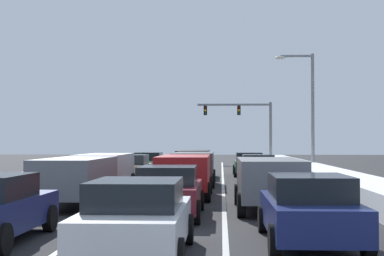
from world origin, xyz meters
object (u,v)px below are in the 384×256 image
(sedan_tan_right_lane_fourth, at_px, (258,168))
(sedan_tan_left_lane_fourth, at_px, (132,168))
(suv_black_center_lane_fifth, at_px, (194,161))
(sedan_green_right_lane_fifth, at_px, (249,164))
(suv_gray_left_lane_second, at_px, (76,177))
(suv_silver_left_lane_third, at_px, (104,169))
(sedan_silver_right_lane_third, at_px, (262,175))
(sedan_maroon_center_lane_second, at_px, (169,191))
(sedan_navy_right_lane_nearest, at_px, (309,209))
(suv_gray_right_lane_second, at_px, (269,179))
(suv_charcoal_center_lane_fourth, at_px, (194,165))
(street_lamp_right_mid, at_px, (307,102))
(suv_red_center_lane_third, at_px, (184,172))
(sedan_white_center_lane_nearest, at_px, (137,219))
(traffic_light_gantry, at_px, (247,119))

(sedan_tan_right_lane_fourth, distance_m, sedan_tan_left_lane_fourth, 6.91)
(sedan_tan_right_lane_fourth, height_order, suv_black_center_lane_fifth, suv_black_center_lane_fifth)
(sedan_green_right_lane_fifth, bearing_deg, sedan_tan_left_lane_fourth, -137.34)
(suv_gray_left_lane_second, distance_m, suv_silver_left_lane_third, 5.95)
(suv_gray_left_lane_second, bearing_deg, sedan_silver_right_lane_third, 40.53)
(sedan_maroon_center_lane_second, bearing_deg, sedan_navy_right_lane_nearest, -51.20)
(sedan_tan_left_lane_fourth, bearing_deg, suv_gray_right_lane_second, -62.96)
(sedan_tan_left_lane_fourth, bearing_deg, sedan_silver_right_lane_third, -42.93)
(suv_charcoal_center_lane_fourth, bearing_deg, street_lamp_right_mid, 55.56)
(sedan_maroon_center_lane_second, bearing_deg, suv_silver_left_lane_third, 113.68)
(sedan_tan_left_lane_fourth, bearing_deg, suv_silver_left_lane_third, -92.88)
(suv_red_center_lane_third, height_order, street_lamp_right_mid, street_lamp_right_mid)
(sedan_silver_right_lane_third, xyz_separation_m, sedan_white_center_lane_nearest, (-3.37, -14.13, 0.00))
(sedan_tan_left_lane_fourth, bearing_deg, suv_red_center_lane_third, -67.95)
(suv_gray_left_lane_second, bearing_deg, traffic_light_gantry, 78.96)
(suv_gray_right_lane_second, bearing_deg, sedan_tan_right_lane_fourth, 88.00)
(suv_silver_left_lane_third, relative_size, street_lamp_right_mid, 0.59)
(suv_gray_right_lane_second, height_order, sedan_silver_right_lane_third, suv_gray_right_lane_second)
(sedan_navy_right_lane_nearest, relative_size, suv_silver_left_lane_third, 0.92)
(sedan_navy_right_lane_nearest, distance_m, suv_gray_right_lane_second, 5.98)
(sedan_green_right_lane_fifth, height_order, suv_charcoal_center_lane_fourth, suv_charcoal_center_lane_fourth)
(sedan_navy_right_lane_nearest, xyz_separation_m, sedan_tan_right_lane_fourth, (0.09, 18.97, 0.00))
(sedan_white_center_lane_nearest, distance_m, suv_charcoal_center_lane_fourth, 18.09)
(sedan_maroon_center_lane_second, distance_m, sedan_tan_left_lane_fourth, 14.65)
(sedan_navy_right_lane_nearest, height_order, suv_gray_right_lane_second, suv_gray_right_lane_second)
(sedan_maroon_center_lane_second, xyz_separation_m, street_lamp_right_mid, (7.48, 22.69, 4.17))
(sedan_white_center_lane_nearest, xyz_separation_m, sedan_maroon_center_lane_second, (0.05, 6.05, 0.00))
(sedan_maroon_center_lane_second, relative_size, suv_red_center_lane_third, 0.92)
(sedan_tan_left_lane_fourth, bearing_deg, sedan_white_center_lane_nearest, -80.82)
(suv_gray_right_lane_second, xyz_separation_m, sedan_tan_left_lane_fourth, (-6.45, 12.63, -0.25))
(sedan_navy_right_lane_nearest, xyz_separation_m, suv_black_center_lane_fifth, (-3.64, 23.27, 0.25))
(sedan_tan_right_lane_fourth, relative_size, suv_gray_left_lane_second, 0.92)
(suv_gray_right_lane_second, bearing_deg, sedan_maroon_center_lane_second, -152.23)
(street_lamp_right_mid, bearing_deg, sedan_tan_right_lane_fourth, -115.95)
(sedan_tan_left_lane_fourth, relative_size, traffic_light_gantry, 0.60)
(sedan_navy_right_lane_nearest, distance_m, suv_charcoal_center_lane_fourth, 16.69)
(street_lamp_right_mid, bearing_deg, sedan_green_right_lane_fifth, -151.22)
(suv_charcoal_center_lane_fourth, xyz_separation_m, street_lamp_right_mid, (7.31, 10.66, 3.92))
(sedan_green_right_lane_fifth, relative_size, suv_silver_left_lane_third, 0.92)
(sedan_tan_right_lane_fourth, xyz_separation_m, sedan_white_center_lane_nearest, (-3.61, -20.70, 0.00))
(sedan_navy_right_lane_nearest, relative_size, suv_black_center_lane_fifth, 0.92)
(suv_red_center_lane_third, height_order, suv_charcoal_center_lane_fourth, same)
(sedan_silver_right_lane_third, xyz_separation_m, suv_black_center_lane_fifth, (-3.48, 10.87, 0.25))
(sedan_navy_right_lane_nearest, bearing_deg, sedan_tan_left_lane_fourth, 110.13)
(sedan_silver_right_lane_third, bearing_deg, sedan_tan_left_lane_fourth, 137.07)
(suv_gray_right_lane_second, relative_size, sedan_white_center_lane_nearest, 1.09)
(suv_gray_right_lane_second, distance_m, sedan_silver_right_lane_third, 6.45)
(sedan_silver_right_lane_third, distance_m, sedan_maroon_center_lane_second, 8.73)
(suv_gray_right_lane_second, height_order, suv_silver_left_lane_third, same)
(sedan_maroon_center_lane_second, distance_m, street_lamp_right_mid, 24.25)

